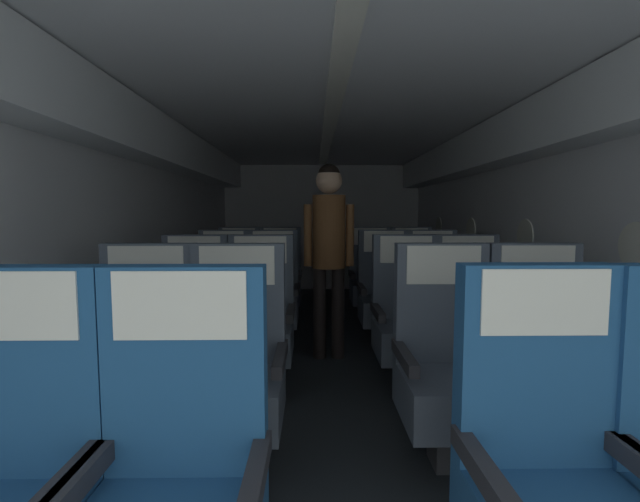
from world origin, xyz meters
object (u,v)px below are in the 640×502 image
object	(u,v)px
seat_b_left_aisle	(235,371)
flight_attendant	(329,239)
seat_e_right_aisle	(413,281)
seat_c_left_aisle	(260,322)
seat_c_right_window	(408,322)
seat_b_right_aisle	(543,369)
seat_d_right_aisle	(434,296)
seat_c_right_aisle	(470,321)
seat_d_right_window	(385,296)
seat_a_right_window	(555,488)
seat_e_left_window	(238,281)
seat_a_left_aisle	(174,499)
seat_d_left_aisle	(273,297)
seat_e_right_window	(371,281)
seat_e_left_aisle	(280,281)
seat_b_left_window	(142,370)
seat_b_right_window	(447,369)
seat_c_left_window	(192,322)
seat_d_left_window	(222,297)

from	to	relation	value
seat_b_left_aisle	flight_attendant	bearing A→B (deg)	71.43
seat_e_right_aisle	flight_attendant	bearing A→B (deg)	-128.37
seat_c_left_aisle	seat_c_right_window	bearing A→B (deg)	0.12
seat_b_left_aisle	seat_e_right_aisle	bearing A→B (deg)	61.49
seat_b_right_aisle	seat_d_right_aisle	world-z (taller)	same
seat_c_right_aisle	seat_d_right_window	distance (m)	1.07
seat_a_right_window	seat_e_left_window	xyz separation A→B (m)	(-1.57, 3.82, 0.00)
seat_a_left_aisle	seat_b_left_aisle	bearing A→B (deg)	90.36
seat_d_left_aisle	seat_e_right_window	distance (m)	1.42
seat_b_left_aisle	seat_c_right_aisle	bearing A→B (deg)	32.26
seat_d_left_aisle	seat_b_right_aisle	bearing A→B (deg)	-50.92
seat_b_right_aisle	seat_a_left_aisle	bearing A→B (deg)	-147.85
seat_b_right_aisle	seat_e_right_window	bearing A→B (deg)	99.72
seat_a_left_aisle	seat_c_right_window	bearing A→B (deg)	61.03
seat_e_left_aisle	seat_c_right_window	bearing A→B (deg)	-60.32
seat_b_left_window	seat_e_right_aisle	bearing A→B (deg)	54.59
seat_b_right_aisle	seat_b_right_window	distance (m)	0.49
seat_a_left_aisle	seat_c_left_window	size ratio (longest dim) A/B	1.00
seat_d_right_aisle	seat_e_left_window	distance (m)	2.24
seat_d_left_aisle	seat_a_left_aisle	bearing A→B (deg)	-89.99
seat_d_left_window	seat_c_left_aisle	bearing A→B (deg)	-63.93
seat_a_left_aisle	seat_c_right_window	size ratio (longest dim) A/B	1.00
seat_c_left_window	seat_d_right_aisle	distance (m)	2.24
seat_e_right_window	seat_e_right_aisle	bearing A→B (deg)	-0.06
seat_a_right_window	seat_c_left_window	distance (m)	2.47
seat_c_right_window	seat_e_right_aisle	xyz separation A→B (m)	(0.48, 1.90, 0.00)
seat_b_left_window	seat_c_right_aisle	bearing A→B (deg)	25.44
seat_a_left_aisle	seat_e_left_aisle	size ratio (longest dim) A/B	1.00
seat_b_right_window	seat_d_left_window	bearing A→B (deg)	128.53
seat_e_right_aisle	flight_attendant	size ratio (longest dim) A/B	0.66
seat_a_left_aisle	seat_b_right_window	world-z (taller)	same
seat_a_right_window	seat_e_right_aisle	world-z (taller)	same
seat_e_left_window	flight_attendant	size ratio (longest dim) A/B	0.66
seat_a_left_aisle	seat_d_right_aisle	distance (m)	3.28
seat_e_left_window	seat_e_right_aisle	bearing A→B (deg)	-0.32
seat_a_left_aisle	seat_b_left_aisle	size ratio (longest dim) A/B	1.00
seat_c_left_aisle	seat_e_right_aisle	xyz separation A→B (m)	(1.56, 1.90, 0.00)
seat_b_right_aisle	seat_a_right_window	bearing A→B (deg)	-116.72
seat_b_left_window	seat_d_left_aisle	bearing A→B (deg)	75.97
seat_d_right_aisle	flight_attendant	world-z (taller)	flight_attendant
seat_b_right_aisle	seat_c_left_window	world-z (taller)	same
seat_c_right_aisle	seat_d_left_window	size ratio (longest dim) A/B	1.00
seat_d_right_window	seat_b_right_aisle	bearing A→B (deg)	-75.88
seat_c_right_window	flight_attendant	size ratio (longest dim) A/B	0.66
seat_c_left_window	seat_e_left_aisle	distance (m)	1.95
seat_e_left_aisle	seat_e_left_window	bearing A→B (deg)	178.16
seat_d_right_window	seat_e_right_window	distance (m)	0.94
seat_c_right_aisle	flight_attendant	xyz separation A→B (m)	(-1.02, 0.59, 0.57)
seat_e_left_aisle	seat_d_left_aisle	bearing A→B (deg)	-89.72
seat_c_left_window	seat_d_right_aisle	world-z (taller)	same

